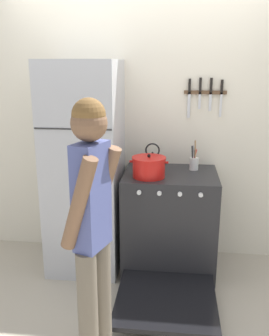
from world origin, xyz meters
TOP-DOWN VIEW (x-y plane):
  - ground_plane at (0.00, 0.00)m, footprint 14.00×14.00m
  - wall_back at (0.00, 0.03)m, footprint 10.00×0.06m
  - refrigerator at (-0.47, -0.33)m, footprint 0.63×0.70m
  - stove_range at (0.30, -0.36)m, footprint 0.82×1.39m
  - dutch_oven_pot at (0.12, -0.46)m, footprint 0.33×0.29m
  - tea_kettle at (0.13, -0.20)m, footprint 0.21×0.17m
  - utensil_jar at (0.50, -0.19)m, footprint 0.08×0.08m
  - person at (-0.12, -1.55)m, footprint 0.34×0.40m
  - wall_knife_strip at (0.58, -0.02)m, footprint 0.38×0.03m

SIDE VIEW (x-z plane):
  - ground_plane at x=0.00m, z-range 0.00..0.00m
  - stove_range at x=0.30m, z-range 0.00..0.91m
  - refrigerator at x=-0.47m, z-range 0.00..1.88m
  - person at x=-0.12m, z-range 0.12..1.80m
  - utensil_jar at x=0.50m, z-range 0.85..1.12m
  - tea_kettle at x=0.13m, z-range 0.87..1.11m
  - dutch_oven_pot at x=0.12m, z-range 0.91..1.10m
  - wall_back at x=0.00m, z-range 0.00..2.55m
  - wall_knife_strip at x=0.58m, z-range 1.42..1.78m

